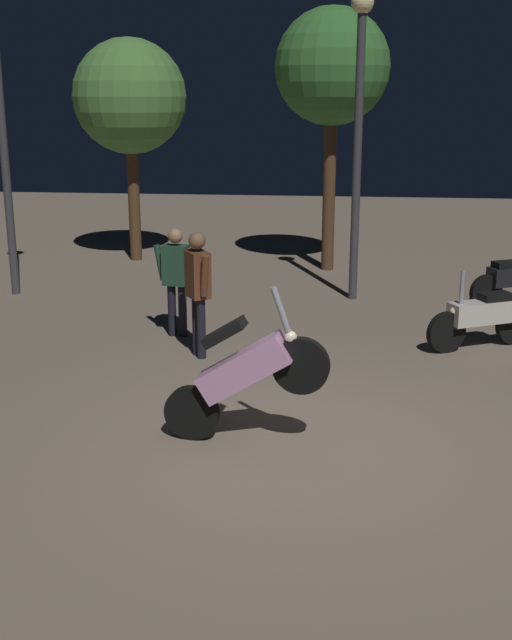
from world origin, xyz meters
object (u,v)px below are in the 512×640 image
Objects in this scene: person_bystander_far at (198,283)px; streetlamp_far at (359,109)px; motorcycle_white_parked_left at (482,317)px; person_rider_beside at (176,273)px; motorcycle_pink_foreground at (244,373)px.

person_bystander_far is 4.45m from streetlamp_far.
person_rider_beside is (-4.24, 0.10, 0.48)m from motorcycle_white_parked_left.
motorcycle_pink_foreground reaches higher than motorcycle_white_parked_left.
streetlamp_far is (1.11, 5.98, 2.38)m from motorcycle_pink_foreground.
motorcycle_pink_foreground is at bearing -100.55° from streetlamp_far.
motorcycle_pink_foreground reaches higher than person_rider_beside.
motorcycle_pink_foreground is 0.34× the size of streetlamp_far.
person_rider_beside is at bearing -135.81° from streetlamp_far.
streetlamp_far is at bearing 27.20° from person_bystander_far.
person_bystander_far is (0.47, -0.88, 0.07)m from person_rider_beside.
streetlamp_far is (2.05, 3.33, 2.13)m from person_bystander_far.
person_rider_beside is (-1.41, 3.53, 0.18)m from motorcycle_pink_foreground.
motorcycle_pink_foreground is 4.46m from motorcycle_white_parked_left.
person_bystander_far is at bearing 115.46° from motorcycle_pink_foreground.
streetlamp_far reaches higher than person_rider_beside.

